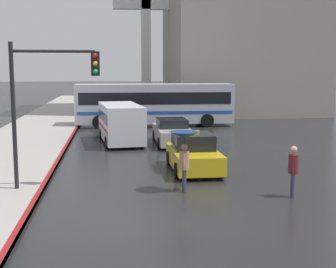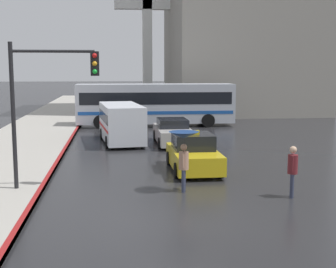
# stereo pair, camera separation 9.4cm
# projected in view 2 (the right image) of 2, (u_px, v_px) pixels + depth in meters

# --- Properties ---
(ground_plane) EXTENTS (300.00, 300.00, 0.00)m
(ground_plane) POSITION_uv_depth(u_px,v_px,m) (185.00, 221.00, 12.80)
(ground_plane) COLOR #262628
(taxi) EXTENTS (1.91, 4.01, 1.67)m
(taxi) POSITION_uv_depth(u_px,v_px,m) (193.00, 154.00, 19.15)
(taxi) COLOR gold
(taxi) RESTS_ON ground_plane
(sedan_red) EXTENTS (1.91, 4.72, 1.39)m
(sedan_red) POSITION_uv_depth(u_px,v_px,m) (173.00, 132.00, 25.98)
(sedan_red) COLOR #B7B2AD
(sedan_red) RESTS_ON ground_plane
(ambulance_van) EXTENTS (2.59, 5.60, 2.17)m
(ambulance_van) POSITION_uv_depth(u_px,v_px,m) (121.00, 121.00, 26.37)
(ambulance_van) COLOR silver
(ambulance_van) RESTS_ON ground_plane
(city_bus) EXTENTS (11.38, 2.79, 3.07)m
(city_bus) POSITION_uv_depth(u_px,v_px,m) (155.00, 103.00, 34.09)
(city_bus) COLOR #B2B7C1
(city_bus) RESTS_ON ground_plane
(pedestrian_with_umbrella) EXTENTS (1.02, 1.02, 2.06)m
(pedestrian_with_umbrella) POSITION_uv_depth(u_px,v_px,m) (184.00, 144.00, 15.73)
(pedestrian_with_umbrella) COLOR #2D3347
(pedestrian_with_umbrella) RESTS_ON ground_plane
(pedestrian_man) EXTENTS (0.43, 0.46, 1.69)m
(pedestrian_man) POSITION_uv_depth(u_px,v_px,m) (293.00, 167.00, 15.08)
(pedestrian_man) COLOR #2D3347
(pedestrian_man) RESTS_ON ground_plane
(traffic_light) EXTENTS (2.91, 0.38, 5.02)m
(traffic_light) POSITION_uv_depth(u_px,v_px,m) (49.00, 89.00, 15.40)
(traffic_light) COLOR black
(traffic_light) RESTS_ON ground_plane
(monument_cross) EXTENTS (6.29, 0.90, 14.28)m
(monument_cross) POSITION_uv_depth(u_px,v_px,m) (147.00, 28.00, 45.26)
(monument_cross) COLOR white
(monument_cross) RESTS_ON ground_plane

